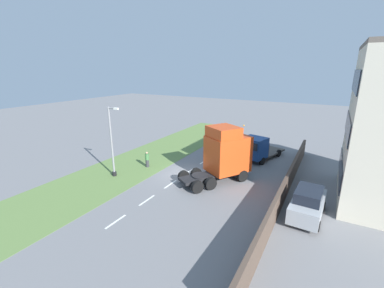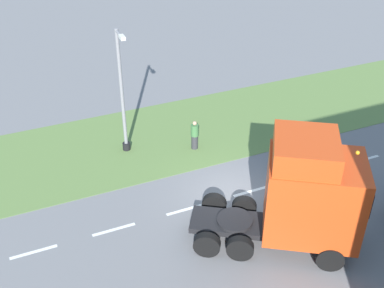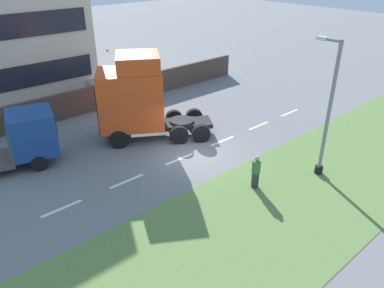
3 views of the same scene
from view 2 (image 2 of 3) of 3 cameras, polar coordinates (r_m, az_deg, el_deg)
The scene contains 6 objects.
ground_plane at distance 21.71m, azimuth 4.93°, elevation -6.18°, with size 120.00×120.00×0.00m, color slate.
grass_verge at distance 26.15m, azimuth -1.11°, elevation 1.44°, with size 7.00×44.00×0.01m.
lane_markings at distance 21.45m, azimuth 3.26°, elevation -6.65°, with size 0.16×17.80×0.00m.
lorry_cab at distance 18.33m, azimuth 13.42°, elevation -5.91°, with size 5.43×6.51×4.98m.
lamp_post at distance 23.42m, azimuth -8.20°, elevation 5.15°, with size 1.31×0.39×6.41m.
pedestrian at distance 24.38m, azimuth 0.31°, elevation 1.03°, with size 0.39×0.39×1.60m.
Camera 2 is at (14.73, -8.33, 13.61)m, focal length 45.00 mm.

